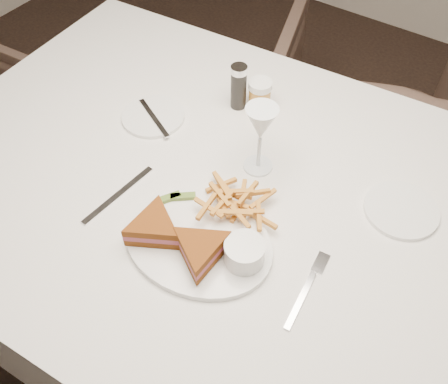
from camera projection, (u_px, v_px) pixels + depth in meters
table at (234, 278)px, 1.40m from camera, size 1.62×1.14×0.75m
chair_far at (362, 108)px, 1.90m from camera, size 0.84×0.81×0.70m
table_setting at (223, 198)px, 1.05m from camera, size 0.80×0.62×0.18m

